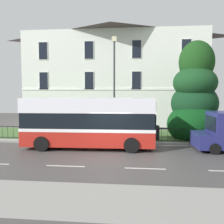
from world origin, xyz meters
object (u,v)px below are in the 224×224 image
at_px(evergreen_tree, 195,101).
at_px(litter_bin, 156,132).
at_px(single_decker_bus, 89,122).
at_px(georgian_townhouse, 117,73).
at_px(street_lamp_post, 114,82).

distance_m(evergreen_tree, litter_bin, 4.17).
height_order(single_decker_bus, litter_bin, single_decker_bus).
bearing_deg(georgian_townhouse, street_lamp_post, -86.13).
bearing_deg(single_decker_bus, georgian_townhouse, 85.71).
xyz_separation_m(georgian_townhouse, street_lamp_post, (0.78, -11.52, -1.52)).
distance_m(georgian_townhouse, evergreen_tree, 12.77).
xyz_separation_m(evergreen_tree, litter_bin, (-3.10, -1.46, -2.37)).
relative_size(georgian_townhouse, street_lamp_post, 2.56).
height_order(georgian_townhouse, single_decker_bus, georgian_townhouse).
relative_size(georgian_townhouse, litter_bin, 17.53).
bearing_deg(street_lamp_post, evergreen_tree, 11.95).
xyz_separation_m(street_lamp_post, litter_bin, (3.23, -0.12, -3.83)).
height_order(georgian_townhouse, evergreen_tree, georgian_townhouse).
height_order(evergreen_tree, litter_bin, evergreen_tree).
relative_size(evergreen_tree, single_decker_bus, 0.95).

